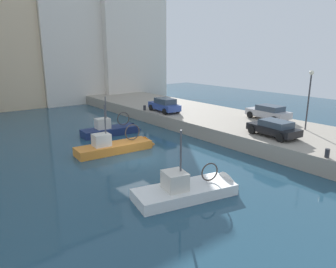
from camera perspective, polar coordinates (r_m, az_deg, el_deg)
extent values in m
plane|color=navy|center=(22.99, -5.53, -4.33)|extent=(80.00, 80.00, 0.00)
cube|color=#9E9384|center=(30.30, 13.08, 1.25)|extent=(9.00, 56.00, 1.20)
cube|color=orange|center=(24.58, -9.76, -3.20)|extent=(5.92, 2.13, 1.28)
cone|color=orange|center=(26.00, -3.21, -2.00)|extent=(1.01, 1.60, 1.54)
cube|color=#9E7A51|center=(24.41, -9.82, -1.91)|extent=(5.68, 1.98, 0.08)
cube|color=beige|center=(23.91, -11.97, -1.10)|extent=(1.30, 1.12, 0.94)
cylinder|color=#4C4C51|center=(23.78, -11.29, 1.50)|extent=(0.10, 0.10, 3.15)
torus|color=#3F3833|center=(24.88, -6.48, 0.33)|extent=(1.29, 0.17, 1.28)
sphere|color=white|center=(24.76, -14.37, -2.86)|extent=(0.32, 0.32, 0.32)
cube|color=white|center=(17.07, 3.06, -11.34)|extent=(5.74, 3.15, 1.18)
cone|color=white|center=(18.62, 11.46, -9.31)|extent=(1.27, 2.00, 1.86)
cube|color=#B2A893|center=(16.84, 3.09, -9.72)|extent=(5.49, 2.94, 0.08)
cube|color=beige|center=(16.37, 1.25, -8.47)|extent=(1.33, 1.45, 0.96)
cylinder|color=#4C4C51|center=(16.12, 2.32, -4.76)|extent=(0.10, 0.10, 3.18)
torus|color=#3F3833|center=(17.33, 7.55, -6.83)|extent=(1.04, 0.30, 1.05)
sphere|color=white|center=(17.28, -3.59, -10.36)|extent=(0.32, 0.32, 0.32)
cube|color=navy|center=(29.69, -10.49, -0.08)|extent=(5.22, 2.07, 1.31)
cone|color=navy|center=(30.93, -5.57, 0.70)|extent=(1.00, 1.62, 1.57)
cube|color=#B2A893|center=(29.55, -10.54, 1.03)|extent=(5.01, 1.92, 0.08)
cube|color=beige|center=(29.18, -11.76, 1.86)|extent=(1.29, 1.09, 0.98)
cylinder|color=#4C4C51|center=(29.13, -11.19, 3.78)|extent=(0.10, 0.10, 2.96)
torus|color=#3F3833|center=(29.97, -8.11, 2.78)|extent=(1.27, 0.16, 1.27)
sphere|color=white|center=(29.96, -13.93, 0.25)|extent=(0.32, 0.32, 0.32)
cube|color=#334C9E|center=(33.70, -0.70, 5.05)|extent=(2.01, 4.26, 0.63)
cube|color=#384756|center=(33.43, -0.52, 6.01)|extent=(1.64, 2.43, 0.56)
cylinder|color=black|center=(34.52, -3.09, 4.82)|extent=(0.28, 0.66, 0.64)
cylinder|color=black|center=(35.34, -0.78, 5.07)|extent=(0.28, 0.66, 0.64)
cylinder|color=black|center=(32.15, -0.61, 4.09)|extent=(0.28, 0.66, 0.64)
cylinder|color=black|center=(33.03, 1.79, 4.37)|extent=(0.28, 0.66, 0.64)
cube|color=#B7B7BC|center=(31.34, 17.66, 3.58)|extent=(2.05, 4.23, 0.62)
cube|color=#384756|center=(31.12, 18.04, 4.51)|extent=(1.72, 2.41, 0.48)
cylinder|color=black|center=(31.59, 14.64, 3.41)|extent=(0.26, 0.65, 0.64)
cylinder|color=black|center=(32.93, 16.70, 3.72)|extent=(0.26, 0.65, 0.64)
cylinder|color=black|center=(29.86, 18.65, 2.46)|extent=(0.26, 0.65, 0.64)
cylinder|color=black|center=(31.28, 20.65, 2.82)|extent=(0.26, 0.65, 0.64)
cube|color=black|center=(25.24, 18.54, 0.79)|extent=(2.15, 4.16, 0.52)
cube|color=#384756|center=(25.01, 18.98, 1.80)|extent=(1.75, 2.39, 0.47)
cylinder|color=black|center=(25.54, 14.95, 0.74)|extent=(0.29, 0.66, 0.64)
cylinder|color=black|center=(26.78, 17.49, 1.19)|extent=(0.29, 0.66, 0.64)
cylinder|color=black|center=(23.82, 19.64, -0.64)|extent=(0.29, 0.66, 0.64)
cylinder|color=black|center=(25.15, 22.11, -0.08)|extent=(0.29, 0.66, 0.64)
cylinder|color=#2D2D33|center=(21.55, 26.90, -3.12)|extent=(0.28, 0.28, 0.55)
cylinder|color=#2D2D33|center=(34.65, -4.27, 4.76)|extent=(0.28, 0.28, 0.55)
cylinder|color=#38383D|center=(28.05, 24.07, 5.21)|extent=(0.12, 0.12, 4.50)
sphere|color=#F2EACC|center=(27.81, 24.59, 10.08)|extent=(0.36, 0.36, 0.36)
cube|color=silver|center=(50.75, -17.54, 18.03)|extent=(10.61, 8.12, 21.81)
cube|color=silver|center=(53.33, -7.79, 15.33)|extent=(10.70, 8.10, 16.16)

